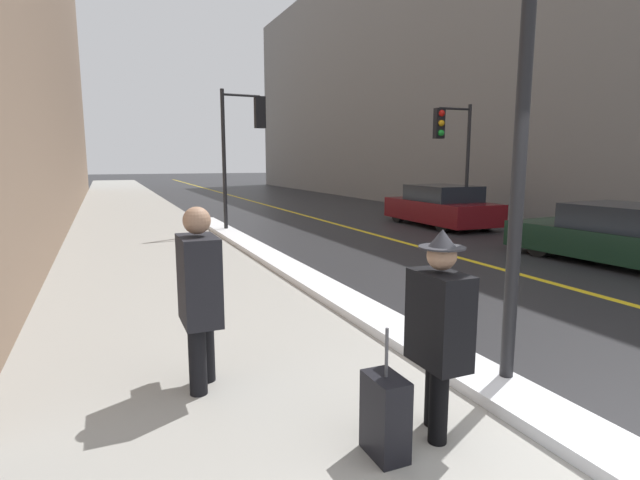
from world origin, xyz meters
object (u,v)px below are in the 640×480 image
object	(u,v)px
lamp_post	(523,98)
rolling_suitcase	(385,417)
parked_car_dark_green	(633,237)
pedestrian_with_shoulder_bag	(199,290)
pedestrian_in_fedora	(439,326)
traffic_light_near	(245,130)
traffic_light_far	(451,139)
parked_car_maroon	(441,207)

from	to	relation	value
lamp_post	rolling_suitcase	distance (m)	2.83
parked_car_dark_green	pedestrian_with_shoulder_bag	bearing A→B (deg)	99.06
pedestrian_in_fedora	rolling_suitcase	world-z (taller)	pedestrian_in_fedora
traffic_light_near	pedestrian_with_shoulder_bag	world-z (taller)	traffic_light_near
lamp_post	traffic_light_far	world-z (taller)	lamp_post
pedestrian_in_fedora	rolling_suitcase	xyz separation A→B (m)	(-0.51, -0.10, -0.57)
parked_car_dark_green	rolling_suitcase	size ratio (longest dim) A/B	5.12
traffic_light_near	traffic_light_far	distance (m)	6.21
traffic_light_near	pedestrian_with_shoulder_bag	size ratio (longest dim) A/B	2.41
traffic_light_near	traffic_light_far	world-z (taller)	traffic_light_near
traffic_light_far	pedestrian_with_shoulder_bag	size ratio (longest dim) A/B	2.25
pedestrian_in_fedora	parked_car_maroon	distance (m)	12.73
pedestrian_in_fedora	traffic_light_near	bearing A→B (deg)	171.91
rolling_suitcase	pedestrian_in_fedora	bearing A→B (deg)	101.10
traffic_light_far	pedestrian_with_shoulder_bag	world-z (taller)	traffic_light_far
pedestrian_in_fedora	parked_car_dark_green	world-z (taller)	pedestrian_in_fedora
pedestrian_with_shoulder_bag	parked_car_maroon	xyz separation A→B (m)	(9.13, 8.67, -0.31)
traffic_light_near	pedestrian_with_shoulder_bag	xyz separation A→B (m)	(-3.12, -9.95, -2.00)
lamp_post	parked_car_maroon	bearing A→B (deg)	56.16
pedestrian_with_shoulder_bag	rolling_suitcase	bearing A→B (deg)	31.50
pedestrian_with_shoulder_bag	rolling_suitcase	distance (m)	1.99
traffic_light_near	lamp_post	bearing A→B (deg)	-94.85
traffic_light_near	pedestrian_in_fedora	size ratio (longest dim) A/B	2.55
pedestrian_with_shoulder_bag	parked_car_maroon	size ratio (longest dim) A/B	0.40
traffic_light_far	parked_car_dark_green	size ratio (longest dim) A/B	0.78
parked_car_dark_green	parked_car_maroon	xyz separation A→B (m)	(0.29, 6.59, 0.05)
parked_car_dark_green	parked_car_maroon	bearing A→B (deg)	-6.68
rolling_suitcase	parked_car_dark_green	bearing A→B (deg)	115.16
traffic_light_far	pedestrian_in_fedora	distance (m)	12.53
traffic_light_near	pedestrian_in_fedora	distance (m)	11.76
lamp_post	rolling_suitcase	world-z (taller)	lamp_post
parked_car_maroon	pedestrian_in_fedora	bearing A→B (deg)	144.59
lamp_post	parked_car_dark_green	size ratio (longest dim) A/B	0.88
pedestrian_in_fedora	lamp_post	bearing A→B (deg)	110.31
pedestrian_in_fedora	parked_car_dark_green	xyz separation A→B (m)	(7.35, 3.59, -0.30)
traffic_light_near	parked_car_maroon	distance (m)	6.56
parked_car_dark_green	rolling_suitcase	bearing A→B (deg)	110.97
lamp_post	traffic_light_near	bearing A→B (deg)	87.15
traffic_light_far	rolling_suitcase	xyz separation A→B (m)	(-8.12, -9.88, -2.43)
parked_car_maroon	rolling_suitcase	size ratio (longest dim) A/B	4.38
pedestrian_in_fedora	parked_car_maroon	bearing A→B (deg)	143.13
pedestrian_in_fedora	parked_car_maroon	size ratio (longest dim) A/B	0.38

